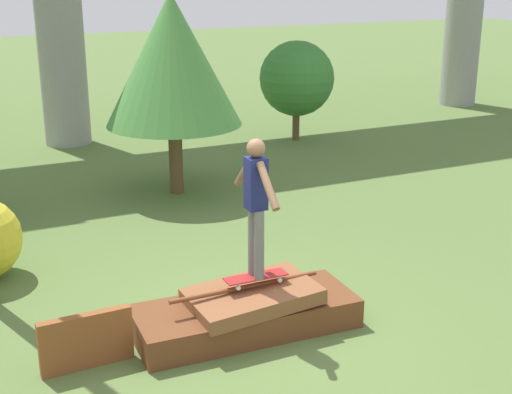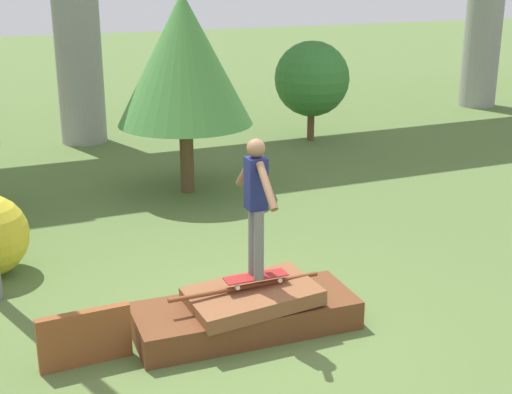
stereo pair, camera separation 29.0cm
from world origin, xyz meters
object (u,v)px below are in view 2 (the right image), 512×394
(skateboard, at_px, (256,277))
(skater, at_px, (256,199))
(tree_behind_right, at_px, (184,60))
(tree_mid_back, at_px, (312,79))

(skateboard, height_order, skater, skater)
(skater, distance_m, tree_behind_right, 5.67)
(skateboard, relative_size, tree_mid_back, 0.31)
(skater, bearing_deg, skateboard, -179.10)
(tree_behind_right, bearing_deg, skater, -99.62)
(skateboard, relative_size, skater, 0.46)
(skater, xyz_separation_m, tree_behind_right, (0.93, 5.52, 0.89))
(tree_mid_back, bearing_deg, skater, -121.25)
(skateboard, bearing_deg, tree_behind_right, 80.38)
(skateboard, distance_m, tree_behind_right, 5.90)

